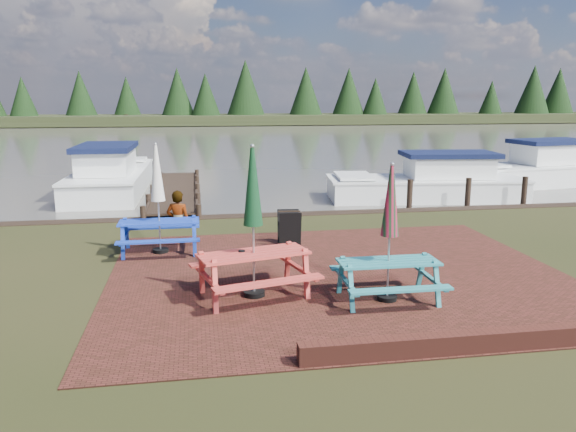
% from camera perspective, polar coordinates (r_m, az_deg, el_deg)
% --- Properties ---
extents(ground, '(120.00, 120.00, 0.00)m').
position_cam_1_polar(ground, '(10.35, 6.64, -7.79)').
color(ground, black).
rests_on(ground, ground).
extents(paving, '(9.00, 7.50, 0.02)m').
position_cam_1_polar(paving, '(11.26, 5.24, -6.05)').
color(paving, '#391A12').
rests_on(paving, ground).
extents(brick_wall, '(6.21, 1.79, 0.30)m').
position_cam_1_polar(brick_wall, '(9.12, 24.37, -10.62)').
color(brick_wall, '#4C1E16').
rests_on(brick_wall, ground).
extents(water, '(120.00, 60.00, 0.02)m').
position_cam_1_polar(water, '(46.55, -6.06, 7.71)').
color(water, '#47453D').
rests_on(water, ground).
extents(far_treeline, '(120.00, 10.00, 8.10)m').
position_cam_1_polar(far_treeline, '(75.39, -7.48, 11.82)').
color(far_treeline, black).
rests_on(far_treeline, ground).
extents(picnic_table_teal, '(1.74, 1.55, 2.40)m').
position_cam_1_polar(picnic_table_teal, '(9.80, 10.19, -3.87)').
color(picnic_table_teal, teal).
rests_on(picnic_table_teal, ground).
extents(picnic_table_red, '(2.30, 2.14, 2.68)m').
position_cam_1_polar(picnic_table_red, '(9.85, -3.53, -3.04)').
color(picnic_table_red, '#CE3E35').
rests_on(picnic_table_red, ground).
extents(picnic_table_blue, '(1.78, 1.58, 2.47)m').
position_cam_1_polar(picnic_table_blue, '(12.94, -12.98, 0.02)').
color(picnic_table_blue, '#1839B4').
rests_on(picnic_table_blue, ground).
extents(chalkboard, '(0.54, 0.53, 0.84)m').
position_cam_1_polar(chalkboard, '(13.35, 0.13, -1.19)').
color(chalkboard, black).
rests_on(chalkboard, ground).
extents(jetty, '(1.76, 9.08, 1.00)m').
position_cam_1_polar(jetty, '(20.91, -11.35, 2.52)').
color(jetty, black).
rests_on(jetty, ground).
extents(boat_jetty, '(2.64, 7.41, 2.14)m').
position_cam_1_polar(boat_jetty, '(22.63, -17.56, 3.74)').
color(boat_jetty, white).
rests_on(boat_jetty, ground).
extents(boat_near, '(7.24, 3.25, 1.89)m').
position_cam_1_polar(boat_near, '(21.00, 14.18, 3.14)').
color(boat_near, white).
rests_on(boat_near, ground).
extents(boat_far, '(7.01, 3.34, 2.10)m').
position_cam_1_polar(boat_far, '(25.85, 23.91, 4.23)').
color(boat_far, white).
rests_on(boat_far, ground).
extents(person, '(0.77, 0.62, 1.85)m').
position_cam_1_polar(person, '(15.87, -11.20, 2.51)').
color(person, gray).
rests_on(person, ground).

